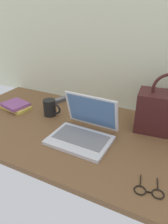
# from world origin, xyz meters

# --- Properties ---
(desk) EXTENTS (1.60, 0.76, 0.03)m
(desk) POSITION_xyz_m (0.00, 0.00, 0.01)
(desk) COLOR brown
(desk) RESTS_ON ground
(laptop) EXTENTS (0.32, 0.28, 0.21)m
(laptop) POSITION_xyz_m (0.05, -0.05, 0.08)
(laptop) COLOR silver
(laptop) RESTS_ON desk
(coffee_mug) EXTENTS (0.12, 0.08, 0.10)m
(coffee_mug) POSITION_xyz_m (-0.25, 0.08, 0.08)
(coffee_mug) COLOR black
(coffee_mug) RESTS_ON desk
(remote_control_near) EXTENTS (0.11, 0.17, 0.02)m
(remote_control_near) POSITION_xyz_m (-0.32, 0.27, 0.04)
(remote_control_near) COLOR #4C4C51
(remote_control_near) RESTS_ON desk
(eyeglasses) EXTENTS (0.12, 0.12, 0.01)m
(eyeglasses) POSITION_xyz_m (0.43, -0.27, 0.03)
(eyeglasses) COLOR black
(eyeglasses) RESTS_ON desk
(handbag) EXTENTS (0.31, 0.19, 0.33)m
(handbag) POSITION_xyz_m (0.41, 0.20, 0.15)
(handbag) COLOR #3F1919
(handbag) RESTS_ON desk
(book_stack) EXTENTS (0.21, 0.17, 0.04)m
(book_stack) POSITION_xyz_m (-0.52, 0.05, 0.05)
(book_stack) COLOR #D8BF4C
(book_stack) RESTS_ON desk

